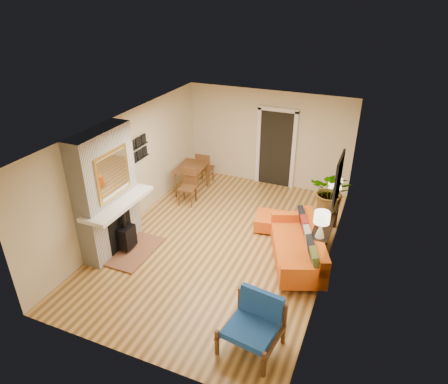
{
  "coord_description": "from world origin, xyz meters",
  "views": [
    {
      "loc": [
        2.83,
        -6.57,
        5.0
      ],
      "look_at": [
        0.0,
        0.2,
        1.15
      ],
      "focal_mm": 32.0,
      "sensor_mm": 36.0,
      "label": 1
    }
  ],
  "objects_px": {
    "sofa": "(301,247)",
    "lamp_far": "(335,187)",
    "dining_table": "(194,172)",
    "lamp_near": "(321,222)",
    "blue_chair": "(255,320)",
    "ottoman": "(270,221)",
    "console_table": "(326,223)",
    "houseplant": "(331,191)"
  },
  "relations": [
    {
      "from": "blue_chair",
      "to": "lamp_far",
      "type": "xyz_separation_m",
      "value": [
        0.52,
        3.79,
        0.59
      ]
    },
    {
      "from": "sofa",
      "to": "ottoman",
      "type": "distance_m",
      "value": 1.31
    },
    {
      "from": "sofa",
      "to": "houseplant",
      "type": "distance_m",
      "value": 1.35
    },
    {
      "from": "houseplant",
      "to": "ottoman",
      "type": "bearing_deg",
      "value": -176.79
    },
    {
      "from": "sofa",
      "to": "lamp_far",
      "type": "height_order",
      "value": "lamp_far"
    },
    {
      "from": "dining_table",
      "to": "lamp_near",
      "type": "distance_m",
      "value": 4.17
    },
    {
      "from": "ottoman",
      "to": "console_table",
      "type": "xyz_separation_m",
      "value": [
        1.25,
        -0.24,
        0.38
      ]
    },
    {
      "from": "lamp_near",
      "to": "houseplant",
      "type": "distance_m",
      "value": 1.09
    },
    {
      "from": "blue_chair",
      "to": "lamp_near",
      "type": "distance_m",
      "value": 2.38
    },
    {
      "from": "dining_table",
      "to": "lamp_near",
      "type": "height_order",
      "value": "lamp_near"
    },
    {
      "from": "lamp_far",
      "to": "houseplant",
      "type": "height_order",
      "value": "houseplant"
    },
    {
      "from": "console_table",
      "to": "lamp_near",
      "type": "relative_size",
      "value": 3.43
    },
    {
      "from": "houseplant",
      "to": "sofa",
      "type": "bearing_deg",
      "value": -108.55
    },
    {
      "from": "lamp_near",
      "to": "lamp_far",
      "type": "xyz_separation_m",
      "value": [
        0.0,
        1.54,
        0.0
      ]
    },
    {
      "from": "ottoman",
      "to": "console_table",
      "type": "bearing_deg",
      "value": -10.79
    },
    {
      "from": "dining_table",
      "to": "lamp_far",
      "type": "distance_m",
      "value": 3.7
    },
    {
      "from": "blue_chair",
      "to": "sofa",
      "type": "bearing_deg",
      "value": 85.68
    },
    {
      "from": "blue_chair",
      "to": "houseplant",
      "type": "height_order",
      "value": "houseplant"
    },
    {
      "from": "blue_chair",
      "to": "lamp_far",
      "type": "height_order",
      "value": "lamp_far"
    },
    {
      "from": "lamp_near",
      "to": "lamp_far",
      "type": "distance_m",
      "value": 1.54
    },
    {
      "from": "ottoman",
      "to": "dining_table",
      "type": "relative_size",
      "value": 0.45
    },
    {
      "from": "sofa",
      "to": "dining_table",
      "type": "height_order",
      "value": "dining_table"
    },
    {
      "from": "sofa",
      "to": "blue_chair",
      "type": "height_order",
      "value": "blue_chair"
    },
    {
      "from": "ottoman",
      "to": "dining_table",
      "type": "xyz_separation_m",
      "value": [
        -2.4,
        0.95,
        0.41
      ]
    },
    {
      "from": "console_table",
      "to": "lamp_far",
      "type": "xyz_separation_m",
      "value": [
        0.0,
        0.77,
        0.49
      ]
    },
    {
      "from": "ottoman",
      "to": "lamp_far",
      "type": "xyz_separation_m",
      "value": [
        1.25,
        0.53,
        0.87
      ]
    },
    {
      "from": "lamp_far",
      "to": "blue_chair",
      "type": "bearing_deg",
      "value": -97.84
    },
    {
      "from": "console_table",
      "to": "houseplant",
      "type": "distance_m",
      "value": 0.68
    },
    {
      "from": "sofa",
      "to": "lamp_far",
      "type": "xyz_separation_m",
      "value": [
        0.35,
        1.46,
        0.71
      ]
    },
    {
      "from": "ottoman",
      "to": "console_table",
      "type": "distance_m",
      "value": 1.33
    },
    {
      "from": "sofa",
      "to": "dining_table",
      "type": "xyz_separation_m",
      "value": [
        -3.3,
        1.88,
        0.25
      ]
    },
    {
      "from": "ottoman",
      "to": "console_table",
      "type": "relative_size",
      "value": 0.42
    },
    {
      "from": "blue_chair",
      "to": "console_table",
      "type": "height_order",
      "value": "blue_chair"
    },
    {
      "from": "blue_chair",
      "to": "houseplant",
      "type": "distance_m",
      "value": 3.44
    },
    {
      "from": "blue_chair",
      "to": "dining_table",
      "type": "bearing_deg",
      "value": 126.6
    },
    {
      "from": "blue_chair",
      "to": "dining_table",
      "type": "distance_m",
      "value": 5.24
    },
    {
      "from": "dining_table",
      "to": "houseplant",
      "type": "relative_size",
      "value": 1.89
    },
    {
      "from": "sofa",
      "to": "blue_chair",
      "type": "relative_size",
      "value": 2.35
    },
    {
      "from": "console_table",
      "to": "houseplant",
      "type": "bearing_deg",
      "value": 91.86
    },
    {
      "from": "dining_table",
      "to": "lamp_far",
      "type": "xyz_separation_m",
      "value": [
        3.65,
        -0.42,
        0.46
      ]
    },
    {
      "from": "lamp_near",
      "to": "dining_table",
      "type": "bearing_deg",
      "value": 151.73
    },
    {
      "from": "blue_chair",
      "to": "dining_table",
      "type": "height_order",
      "value": "dining_table"
    }
  ]
}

